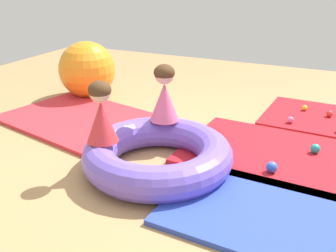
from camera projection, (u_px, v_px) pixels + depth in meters
ground_plane at (161, 164)px, 3.33m from camera, size 8.00×8.00×0.00m
gym_mat_center_rear at (251, 210)px, 2.66m from camera, size 1.19×0.99×0.04m
gym_mat_far_right at (274, 155)px, 3.45m from camera, size 1.62×1.22×0.04m
gym_mat_far_left at (324, 119)px, 4.25m from camera, size 1.28×1.07×0.04m
gym_mat_near_left at (83, 120)px, 4.22m from camera, size 1.91×1.51×0.04m
inflatable_cushion at (158, 155)px, 3.19m from camera, size 1.23×1.23×0.27m
child_in_pink at (164, 94)px, 3.44m from camera, size 0.33×0.33×0.51m
child_in_red at (101, 113)px, 3.02m from camera, size 0.32×0.32×0.49m
play_ball_red at (330, 114)px, 4.24m from camera, size 0.07×0.07×0.07m
play_ball_teal at (315, 149)px, 3.42m from camera, size 0.08×0.08×0.08m
play_ball_pink at (291, 120)px, 4.08m from camera, size 0.07×0.07×0.07m
play_ball_yellow at (305, 108)px, 4.43m from camera, size 0.06×0.06×0.06m
play_ball_blue at (272, 167)px, 3.10m from camera, size 0.09×0.09×0.09m
exercise_ball_large at (87, 70)px, 4.91m from camera, size 0.71×0.71×0.71m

